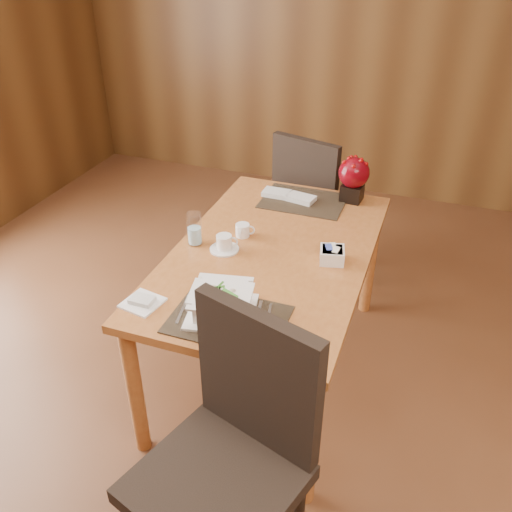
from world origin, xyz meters
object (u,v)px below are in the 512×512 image
(soup_setting, at_px, (221,303))
(sugar_caddy, at_px, (332,255))
(berry_decor, at_px, (354,177))
(near_chair, at_px, (234,444))
(far_chair, at_px, (313,199))
(dining_table, at_px, (272,267))
(water_glass, at_px, (194,229))
(creamer_jug, at_px, (243,230))
(bread_plate, at_px, (142,303))
(coffee_cup, at_px, (224,244))

(soup_setting, bearing_deg, sugar_caddy, 47.19)
(berry_decor, distance_m, near_chair, 1.66)
(far_chair, bearing_deg, dining_table, 108.70)
(water_glass, distance_m, near_chair, 1.10)
(soup_setting, distance_m, water_glass, 0.57)
(creamer_jug, distance_m, far_chair, 0.93)
(dining_table, height_order, bread_plate, bread_plate)
(berry_decor, relative_size, near_chair, 0.23)
(soup_setting, xyz_separation_m, water_glass, (-0.33, 0.46, 0.03))
(coffee_cup, height_order, berry_decor, berry_decor)
(dining_table, relative_size, creamer_jug, 16.89)
(sugar_caddy, height_order, berry_decor, berry_decor)
(soup_setting, relative_size, creamer_jug, 3.48)
(soup_setting, relative_size, near_chair, 0.29)
(coffee_cup, distance_m, sugar_caddy, 0.51)
(coffee_cup, height_order, far_chair, far_chair)
(sugar_caddy, xyz_separation_m, far_chair, (-0.33, 0.97, -0.22))
(soup_setting, relative_size, far_chair, 0.31)
(near_chair, bearing_deg, dining_table, 118.93)
(creamer_jug, relative_size, far_chair, 0.09)
(dining_table, height_order, berry_decor, berry_decor)
(water_glass, distance_m, berry_decor, 0.95)
(coffee_cup, height_order, sugar_caddy, coffee_cup)
(near_chair, bearing_deg, creamer_jug, 127.22)
(water_glass, xyz_separation_m, sugar_caddy, (0.66, 0.07, -0.05))
(creamer_jug, xyz_separation_m, far_chair, (0.14, 0.89, -0.22))
(bread_plate, xyz_separation_m, near_chair, (0.56, -0.41, -0.15))
(coffee_cup, height_order, water_glass, water_glass)
(dining_table, distance_m, bread_plate, 0.69)
(dining_table, distance_m, near_chair, 1.00)
(dining_table, distance_m, creamer_jug, 0.24)
(creamer_jug, height_order, far_chair, far_chair)
(dining_table, distance_m, water_glass, 0.42)
(soup_setting, xyz_separation_m, berry_decor, (0.29, 1.18, 0.09))
(sugar_caddy, height_order, near_chair, near_chair)
(soup_setting, relative_size, water_glass, 1.88)
(soup_setting, bearing_deg, far_chair, 78.90)
(creamer_jug, bearing_deg, far_chair, 67.39)
(water_glass, distance_m, creamer_jug, 0.24)
(coffee_cup, relative_size, sugar_caddy, 1.28)
(bread_plate, relative_size, far_chair, 0.15)
(near_chair, bearing_deg, water_glass, 139.37)
(dining_table, relative_size, sugar_caddy, 13.78)
(dining_table, height_order, near_chair, near_chair)
(coffee_cup, distance_m, berry_decor, 0.87)
(bread_plate, bearing_deg, dining_table, 57.13)
(soup_setting, height_order, creamer_jug, soup_setting)
(water_glass, bearing_deg, dining_table, 10.14)
(dining_table, distance_m, far_chair, 0.98)
(coffee_cup, relative_size, far_chair, 0.14)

